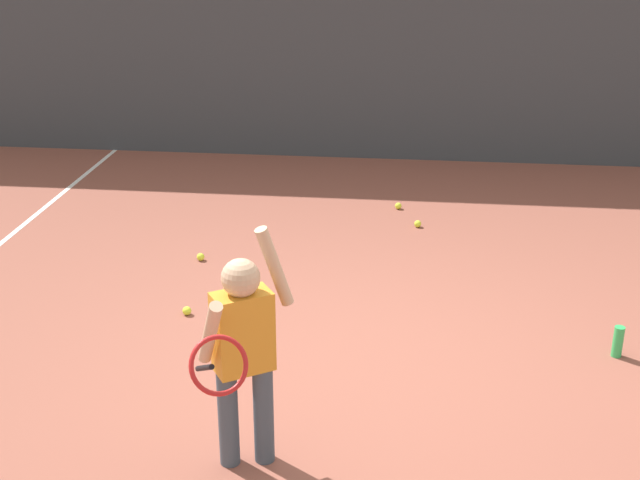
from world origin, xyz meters
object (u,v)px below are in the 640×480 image
object	(u,v)px
tennis_player	(242,346)
tennis_ball_3	(418,224)
tennis_ball_4	(201,257)
tennis_ball_1	(187,311)
tennis_ball_0	(398,206)
water_bottle	(618,342)

from	to	relation	value
tennis_player	tennis_ball_3	size ratio (longest dim) A/B	20.46
tennis_player	tennis_ball_4	size ratio (longest dim) A/B	20.46
tennis_player	tennis_ball_1	distance (m)	2.00
tennis_ball_0	water_bottle	bearing A→B (deg)	-60.88
tennis_ball_0	tennis_ball_3	xyz separation A→B (m)	(0.20, -0.48, 0.00)
tennis_player	tennis_ball_0	world-z (taller)	tennis_player
tennis_player	water_bottle	distance (m)	2.74
tennis_player	tennis_ball_3	bearing A→B (deg)	43.65
tennis_ball_1	tennis_ball_4	distance (m)	1.02
tennis_player	tennis_ball_4	distance (m)	2.95
water_bottle	tennis_ball_3	world-z (taller)	water_bottle
tennis_ball_0	tennis_ball_1	distance (m)	2.91
tennis_player	water_bottle	size ratio (longest dim) A/B	6.14
tennis_ball_0	tennis_ball_4	distance (m)	2.22
tennis_ball_0	tennis_ball_1	world-z (taller)	same
water_bottle	tennis_ball_0	xyz separation A→B (m)	(-1.54, 2.77, -0.08)
tennis_player	tennis_ball_4	world-z (taller)	tennis_player
tennis_ball_0	tennis_ball_3	bearing A→B (deg)	-67.99
tennis_ball_0	tennis_ball_1	bearing A→B (deg)	-120.97
tennis_ball_4	tennis_ball_3	bearing A→B (deg)	28.65
tennis_ball_1	tennis_ball_4	xyz separation A→B (m)	(-0.15, 1.01, 0.00)
water_bottle	tennis_ball_4	bearing A→B (deg)	158.11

